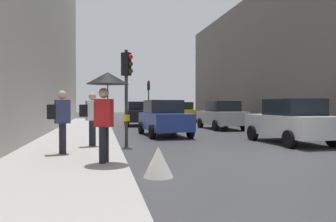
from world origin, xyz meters
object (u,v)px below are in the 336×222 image
Objects in this scene: traffic_light_far_median at (149,93)px; warning_sign_triangle at (158,162)px; car_blue_van at (164,118)px; pedestrian_with_grey_backpack at (61,118)px; car_dark_suv at (139,114)px; pedestrian_with_black_backpack at (91,116)px; traffic_light_near_right at (127,80)px; car_white_compact at (291,121)px; car_silver_hatchback at (221,115)px; car_green_estate at (171,111)px; car_yellow_taxi at (182,112)px; pedestrian_with_umbrella at (107,92)px.

traffic_light_far_median reaches higher than warning_sign_triangle.
car_blue_van is 2.44× the size of pedestrian_with_grey_backpack.
car_dark_suv is 2.40× the size of pedestrian_with_black_backpack.
pedestrian_with_grey_backpack is (-2.04, -2.59, -1.28)m from traffic_light_near_right.
car_white_compact and car_silver_hatchback have the same top height.
car_blue_van is at bearing -87.80° from car_dark_suv.
car_green_estate is at bearing 66.78° from car_dark_suv.
pedestrian_with_black_backpack is 1.82m from pedestrian_with_grey_backpack.
pedestrian_with_black_backpack is (-7.73, -8.61, 0.29)m from car_silver_hatchback.
warning_sign_triangle is (0.26, -5.42, -2.12)m from traffic_light_near_right.
car_yellow_taxi is at bearing 67.17° from pedestrian_with_grey_backpack.
pedestrian_with_black_backpack is at bearing 64.67° from pedestrian_with_grey_backpack.
car_blue_van is 2.02× the size of pedestrian_with_umbrella.
pedestrian_with_umbrella is 2.25m from pedestrian_with_grey_backpack.
car_green_estate is at bearing 77.28° from car_blue_van.
traffic_light_far_median is 16.60m from car_blue_van.
car_white_compact is 1.00× the size of car_silver_hatchback.
warning_sign_triangle is (-6.25, -28.87, -0.55)m from car_green_estate.
traffic_light_near_right reaches higher than car_blue_van.
traffic_light_far_median is at bearing 124.98° from car_yellow_taxi.
pedestrian_with_umbrella is at bearing -104.74° from car_green_estate.
car_yellow_taxi is at bearing 72.64° from car_blue_van.
car_yellow_taxi is 1.01× the size of car_silver_hatchback.
car_yellow_taxi reaches higher than warning_sign_triangle.
car_blue_van and car_silver_hatchback have the same top height.
pedestrian_with_umbrella is 3.29× the size of warning_sign_triangle.
traffic_light_near_right is 0.84× the size of car_green_estate.
car_dark_suv is at bearing 77.17° from pedestrian_with_black_backpack.
car_white_compact is 8.31m from pedestrian_with_umbrella.
car_yellow_taxi is at bearing 67.40° from pedestrian_with_black_backpack.
car_blue_van is 5.97m from pedestrian_with_black_backpack.
traffic_light_far_median is 0.92× the size of car_green_estate.
traffic_light_near_right reaches higher than car_white_compact.
traffic_light_far_median reaches higher than pedestrian_with_black_backpack.
car_green_estate is 0.98× the size of car_yellow_taxi.
pedestrian_with_grey_backpack reaches higher than car_blue_van.
traffic_light_near_right is at bearing -118.13° from car_blue_van.
warning_sign_triangle is at bearing -97.44° from traffic_light_far_median.
warning_sign_triangle is (-1.86, -9.38, -0.55)m from car_blue_van.
pedestrian_with_umbrella reaches higher than car_green_estate.
car_silver_hatchback is (2.84, -12.74, -1.81)m from traffic_light_far_median.
car_dark_suv and car_yellow_taxi have the same top height.
warning_sign_triangle is (-6.15, -5.10, -0.55)m from car_white_compact.
car_silver_hatchback is 11.57m from pedestrian_with_black_backpack.
pedestrian_with_black_backpack is at bearing 97.75° from pedestrian_with_umbrella.
car_green_estate and car_white_compact have the same top height.
car_dark_suv is 1.99× the size of pedestrian_with_umbrella.
traffic_light_near_right is 5.45× the size of warning_sign_triangle.
car_silver_hatchback is at bearing -87.91° from car_yellow_taxi.
car_silver_hatchback is 13.32m from pedestrian_with_grey_backpack.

